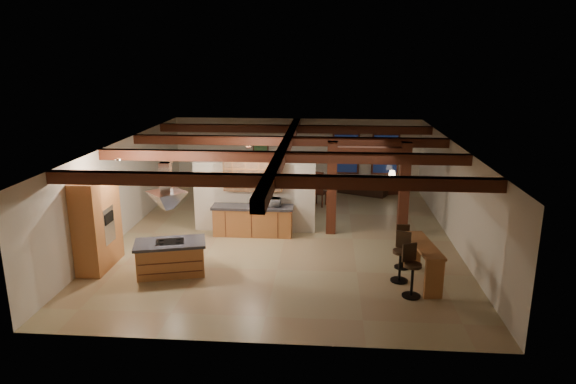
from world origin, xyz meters
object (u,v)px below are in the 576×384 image
at_px(kitchen_island, 171,257).
at_px(dining_table, 291,201).
at_px(sofa, 363,187).
at_px(bar_counter, 423,257).

bearing_deg(kitchen_island, dining_table, 65.96).
bearing_deg(dining_table, kitchen_island, -115.62).
distance_m(kitchen_island, dining_table, 6.50).
distance_m(kitchen_island, sofa, 9.80).
bearing_deg(kitchen_island, sofa, 56.75).
height_order(kitchen_island, bar_counter, bar_counter).
height_order(kitchen_island, dining_table, kitchen_island).
relative_size(dining_table, sofa, 0.86).
xyz_separation_m(kitchen_island, bar_counter, (6.29, -0.03, 0.23)).
xyz_separation_m(kitchen_island, sofa, (5.37, 8.19, -0.16)).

